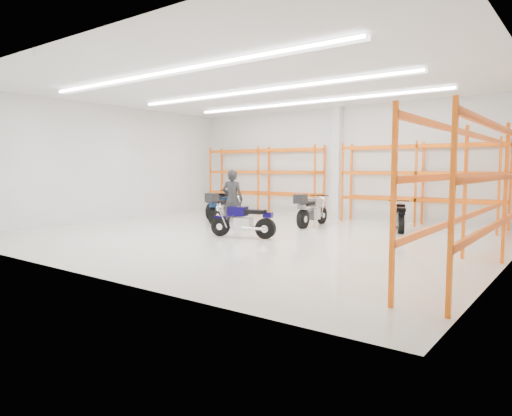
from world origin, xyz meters
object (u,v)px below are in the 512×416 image
Objects in this scene: motorcycle_back_c at (310,211)px; structural_column at (337,163)px; motorcycle_back_b at (224,208)px; motorcycle_back_d at (400,217)px; standing_man at (232,199)px; motorcycle_back_a at (220,205)px; motorcycle_main at (245,222)px.

structural_column is at bearing 98.79° from motorcycle_back_c.
motorcycle_back_b is 1.21× the size of motorcycle_back_d.
motorcycle_back_c is 1.14× the size of standing_man.
motorcycle_back_a reaches higher than motorcycle_back_d.
motorcycle_back_c is (4.30, -0.15, 0.04)m from motorcycle_back_a.
motorcycle_back_c is at bearing -1.99° from motorcycle_back_a.
motorcycle_back_c is at bearing -166.69° from motorcycle_back_d.
motorcycle_back_c is at bearing -149.82° from standing_man.
motorcycle_back_d is at bearing 4.29° from motorcycle_back_a.
standing_man is (1.21, -0.94, 0.44)m from motorcycle_back_b.
motorcycle_back_b is at bearing -123.20° from structural_column.
motorcycle_back_b is at bearing -45.21° from motorcycle_back_a.
motorcycle_back_c is 2.79m from standing_man.
structural_column reaches higher than motorcycle_back_a.
motorcycle_back_b reaches higher than motorcycle_main.
standing_man is (-1.84, -2.05, 0.44)m from motorcycle_back_c.
motorcycle_back_c is 3.01m from motorcycle_back_d.
standing_man is at bearing 140.17° from motorcycle_main.
structural_column is at bearing 146.96° from motorcycle_back_d.
motorcycle_back_a is 1.22× the size of motorcycle_back_d.
motorcycle_back_a is 7.24m from motorcycle_back_d.
motorcycle_main is at bearing -94.26° from motorcycle_back_c.
motorcycle_back_a is at bearing -175.71° from motorcycle_back_d.
motorcycle_back_a is at bearing -144.67° from structural_column.
structural_column is at bearing 56.80° from motorcycle_back_b.
motorcycle_back_b is at bearing -55.69° from standing_man.
motorcycle_back_d is 0.93× the size of standing_man.
motorcycle_back_d is (3.17, 4.07, -0.02)m from motorcycle_main.
structural_column is (-3.37, 2.19, 1.80)m from motorcycle_back_d.
motorcycle_back_a is 0.51× the size of structural_column.
motorcycle_main is 3.39m from motorcycle_back_c.
motorcycle_back_b is (1.25, -1.25, 0.03)m from motorcycle_back_a.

